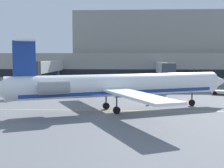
% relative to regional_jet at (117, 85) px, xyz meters
% --- Properties ---
extents(ground, '(120.00, 120.00, 0.11)m').
position_rel_regional_jet_xyz_m(ground, '(-1.75, -2.06, -3.41)').
color(ground, slate).
extents(terminal_building, '(77.66, 17.10, 19.53)m').
position_rel_regional_jet_xyz_m(terminal_building, '(6.39, 47.08, 4.26)').
color(terminal_building, gray).
rests_on(terminal_building, ground).
extents(jet_bridge_west, '(2.40, 23.03, 6.28)m').
position_rel_regional_jet_xyz_m(jet_bridge_west, '(-16.13, 25.67, 1.54)').
color(jet_bridge_west, silver).
rests_on(jet_bridge_west, ground).
extents(jet_bridge_east, '(2.40, 21.36, 5.95)m').
position_rel_regional_jet_xyz_m(jet_bridge_east, '(8.77, 26.51, 1.22)').
color(jet_bridge_east, silver).
rests_on(jet_bridge_east, ground).
extents(regional_jet, '(32.81, 27.76, 9.03)m').
position_rel_regional_jet_xyz_m(regional_jet, '(0.00, 0.00, 0.00)').
color(regional_jet, white).
rests_on(regional_jet, ground).
extents(baggage_tug, '(3.26, 2.04, 1.96)m').
position_rel_regional_jet_xyz_m(baggage_tug, '(0.81, 16.62, -2.47)').
color(baggage_tug, '#1E4CB2').
rests_on(baggage_tug, ground).
extents(belt_loader, '(3.23, 3.41, 2.19)m').
position_rel_regional_jet_xyz_m(belt_loader, '(6.34, 24.02, -2.38)').
color(belt_loader, '#1E4CB2').
rests_on(belt_loader, ground).
extents(fuel_tank, '(8.79, 3.05, 2.75)m').
position_rel_regional_jet_xyz_m(fuel_tank, '(12.40, 30.12, -1.83)').
color(fuel_tank, white).
rests_on(fuel_tank, ground).
extents(safety_cone_alpha, '(0.47, 0.47, 0.55)m').
position_rel_regional_jet_xyz_m(safety_cone_alpha, '(4.17, 4.58, -3.11)').
color(safety_cone_alpha, orange).
rests_on(safety_cone_alpha, ground).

